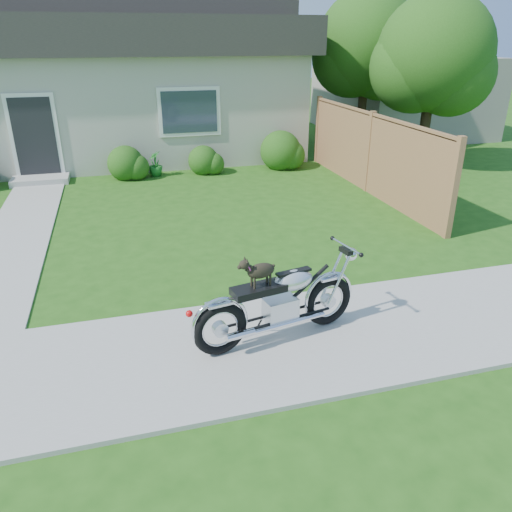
{
  "coord_description": "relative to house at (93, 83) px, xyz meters",
  "views": [
    {
      "loc": [
        0.5,
        -4.97,
        3.49
      ],
      "look_at": [
        2.16,
        1.0,
        0.75
      ],
      "focal_mm": 35.0,
      "sensor_mm": 36.0,
      "label": 1
    }
  ],
  "objects": [
    {
      "name": "house",
      "position": [
        0.0,
        0.0,
        0.0
      ],
      "size": [
        12.6,
        7.03,
        4.5
      ],
      "color": "#B4ADA2",
      "rests_on": "ground"
    },
    {
      "name": "ground",
      "position": [
        0.0,
        -11.99,
        -2.16
      ],
      "size": [
        80.0,
        80.0,
        0.0
      ],
      "primitive_type": "plane",
      "color": "#235114",
      "rests_on": "ground"
    },
    {
      "name": "tree_far",
      "position": [
        8.47,
        -1.73,
        0.96
      ],
      "size": [
        3.17,
        3.17,
        4.86
      ],
      "color": "#3D2B1C",
      "rests_on": "ground"
    },
    {
      "name": "sidewalk",
      "position": [
        0.0,
        -11.99,
        -2.14
      ],
      "size": [
        24.0,
        2.2,
        0.04
      ],
      "primitive_type": "cube",
      "color": "#9E9B93",
      "rests_on": "ground"
    },
    {
      "name": "walkway",
      "position": [
        -1.5,
        -6.99,
        -2.14
      ],
      "size": [
        1.2,
        8.0,
        0.03
      ],
      "primitive_type": "cube",
      "color": "#9E9B93",
      "rests_on": "ground"
    },
    {
      "name": "tree_near",
      "position": [
        8.85,
        -4.8,
        0.78
      ],
      "size": [
        2.99,
        2.99,
        4.58
      ],
      "color": "#3D2B1C",
      "rests_on": "ground"
    },
    {
      "name": "motorcycle_with_dog",
      "position": [
        2.2,
        -11.94,
        -1.61
      ],
      "size": [
        2.21,
        0.74,
        1.15
      ],
      "rotation": [
        0.0,
        0.0,
        0.19
      ],
      "color": "black",
      "rests_on": "sidewalk"
    },
    {
      "name": "fence",
      "position": [
        6.3,
        -6.24,
        -1.22
      ],
      "size": [
        0.12,
        6.62,
        1.9
      ],
      "color": "#9B6F45",
      "rests_on": "ground"
    },
    {
      "name": "shrub_row",
      "position": [
        0.91,
        -3.49,
        -1.73
      ],
      "size": [
        10.8,
        1.15,
        1.15
      ],
      "color": "#245015",
      "rests_on": "ground"
    },
    {
      "name": "potted_plant_right",
      "position": [
        1.44,
        -3.44,
        -1.82
      ],
      "size": [
        0.41,
        0.41,
        0.67
      ],
      "primitive_type": "imported",
      "rotation": [
        0.0,
        0.0,
        4.8
      ],
      "color": "#1D6A20",
      "rests_on": "ground"
    }
  ]
}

